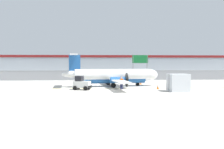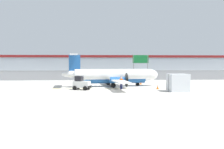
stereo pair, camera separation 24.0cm
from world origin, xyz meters
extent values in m
plane|color=#BCB7AD|center=(0.00, 0.00, 0.00)|extent=(140.00, 140.00, 0.00)
cube|color=yellow|center=(0.00, 2.00, 0.00)|extent=(84.00, 0.20, 0.01)
cube|color=gray|center=(0.00, 18.00, 1.00)|extent=(98.00, 0.04, 2.00)
cylinder|color=slate|center=(0.00, 18.00, 2.05)|extent=(98.00, 0.10, 0.10)
cube|color=#38383A|center=(0.00, 29.50, 0.06)|extent=(98.00, 17.00, 0.12)
cube|color=#A8B2BC|center=(0.00, 48.00, 3.25)|extent=(91.00, 8.00, 6.50)
cube|color=maroon|center=(0.00, 44.00, 6.10)|extent=(91.00, 0.20, 0.80)
cylinder|color=white|center=(1.29, 4.77, 1.75)|extent=(11.68, 3.34, 1.90)
ellipsoid|color=white|center=(7.30, 5.53, 1.75)|extent=(2.87, 2.13, 1.80)
ellipsoid|color=white|center=(-4.72, 4.00, 1.95)|extent=(3.36, 1.45, 1.05)
cylinder|color=#1E5193|center=(1.29, 4.77, 1.23)|extent=(10.45, 2.78, 1.48)
cube|color=white|center=(1.39, 4.78, 1.18)|extent=(3.61, 16.07, 0.18)
cylinder|color=#1E5193|center=(1.26, 7.38, 1.18)|extent=(2.30, 1.17, 0.90)
cone|color=black|center=(2.40, 7.53, 1.18)|extent=(0.50, 0.49, 0.44)
cylinder|color=#262626|center=(2.55, 7.55, 1.18)|extent=(0.30, 2.09, 2.10)
cylinder|color=#1E5193|center=(1.92, 2.23, 1.18)|extent=(2.30, 1.17, 0.90)
cone|color=black|center=(3.06, 2.37, 1.18)|extent=(0.50, 0.49, 0.44)
cylinder|color=#262626|center=(3.20, 2.39, 1.18)|extent=(0.30, 2.09, 2.10)
cube|color=#1E5193|center=(-4.43, 4.04, 3.30)|extent=(1.71, 0.39, 3.10)
cube|color=white|center=(-4.58, 4.02, 4.85)|extent=(1.70, 4.90, 0.14)
cylinder|color=#59595B|center=(5.32, 5.28, 0.79)|extent=(0.16, 0.16, 0.97)
cylinder|color=black|center=(5.32, 5.28, 0.30)|extent=(0.62, 0.29, 0.60)
cylinder|color=#59595B|center=(0.71, 6.92, 0.83)|extent=(0.16, 0.16, 0.90)
cylinder|color=black|center=(0.71, 6.92, 0.38)|extent=(0.78, 0.31, 0.76)
cylinder|color=#59595B|center=(1.27, 2.54, 0.83)|extent=(0.16, 0.16, 0.90)
cylinder|color=black|center=(1.27, 2.54, 0.38)|extent=(0.78, 0.31, 0.76)
cube|color=silver|center=(-3.10, 0.45, 0.73)|extent=(2.43, 1.72, 0.90)
cube|color=black|center=(-3.43, 0.56, 1.53)|extent=(1.16, 1.23, 0.70)
cube|color=black|center=(-2.00, 0.10, 0.43)|extent=(0.49, 1.10, 0.30)
cylinder|color=black|center=(-2.20, 0.80, 0.28)|extent=(0.59, 0.34, 0.56)
cylinder|color=black|center=(-2.57, -0.35, 0.28)|extent=(0.59, 0.34, 0.56)
cylinder|color=black|center=(-3.63, 1.26, 0.28)|extent=(0.59, 0.34, 0.56)
cylinder|color=black|center=(-3.99, 0.11, 0.28)|extent=(0.59, 0.34, 0.56)
cylinder|color=#191E4C|center=(2.38, 0.73, 0.42)|extent=(0.22, 0.22, 0.85)
cylinder|color=#191E4C|center=(2.21, 0.84, 0.42)|extent=(0.22, 0.22, 0.85)
cylinder|color=orange|center=(2.29, 0.78, 1.15)|extent=(0.47, 0.47, 0.60)
cylinder|color=orange|center=(2.48, 0.66, 1.18)|extent=(0.14, 0.14, 0.55)
cylinder|color=orange|center=(2.11, 0.90, 1.18)|extent=(0.14, 0.14, 0.55)
sphere|color=tan|center=(2.29, 0.78, 1.59)|extent=(0.22, 0.22, 0.22)
cube|color=silver|center=(9.26, -1.86, 1.10)|extent=(2.50, 2.12, 2.20)
cube|color=#333338|center=(9.26, -1.86, 1.10)|extent=(2.44, 0.21, 2.20)
cube|color=orange|center=(7.33, 0.64, 0.02)|extent=(0.36, 0.36, 0.04)
cone|color=orange|center=(7.33, 0.64, 0.34)|extent=(0.28, 0.28, 0.60)
cylinder|color=white|center=(7.33, 0.64, 0.42)|extent=(0.17, 0.17, 0.08)
cube|color=orange|center=(6.31, 7.72, 0.02)|extent=(0.36, 0.36, 0.04)
cone|color=orange|center=(6.31, 7.72, 0.34)|extent=(0.28, 0.28, 0.60)
cylinder|color=white|center=(6.31, 7.72, 0.42)|extent=(0.17, 0.17, 0.08)
cube|color=#B28C19|center=(-13.00, 25.69, 0.74)|extent=(4.35, 2.13, 0.80)
cube|color=#262D38|center=(-12.85, 25.71, 1.42)|extent=(2.35, 1.78, 0.56)
cylinder|color=black|center=(-14.29, 24.65, 0.42)|extent=(0.62, 0.26, 0.60)
cylinder|color=black|center=(-14.48, 26.44, 0.42)|extent=(0.62, 0.26, 0.60)
cylinder|color=black|center=(-11.51, 24.94, 0.42)|extent=(0.62, 0.26, 0.60)
cylinder|color=black|center=(-11.70, 26.73, 0.42)|extent=(0.62, 0.26, 0.60)
cube|color=#19662D|center=(-7.91, 27.81, 0.74)|extent=(4.40, 2.27, 0.80)
cube|color=#262D38|center=(-8.06, 27.83, 1.42)|extent=(2.40, 1.85, 0.56)
cylinder|color=black|center=(-6.40, 28.51, 0.42)|extent=(0.62, 0.28, 0.60)
cylinder|color=black|center=(-6.65, 26.73, 0.42)|extent=(0.62, 0.28, 0.60)
cylinder|color=black|center=(-9.17, 28.90, 0.42)|extent=(0.62, 0.28, 0.60)
cylinder|color=black|center=(-9.42, 27.12, 0.42)|extent=(0.62, 0.28, 0.60)
cube|color=#19662D|center=(0.39, 31.21, 0.74)|extent=(4.34, 2.07, 0.80)
cube|color=#262D38|center=(0.54, 31.22, 1.42)|extent=(2.33, 1.75, 0.56)
cylinder|color=black|center=(-0.92, 30.18, 0.42)|extent=(0.62, 0.25, 0.60)
cylinder|color=black|center=(-1.08, 31.98, 0.42)|extent=(0.62, 0.25, 0.60)
cylinder|color=black|center=(1.87, 30.43, 0.42)|extent=(0.62, 0.25, 0.60)
cylinder|color=black|center=(1.71, 32.23, 0.42)|extent=(0.62, 0.25, 0.60)
cube|color=gray|center=(7.22, 28.31, 0.74)|extent=(4.30, 1.95, 0.80)
cube|color=#262D38|center=(7.07, 28.30, 1.42)|extent=(2.29, 1.69, 0.56)
cylinder|color=black|center=(8.56, 29.30, 0.42)|extent=(0.61, 0.24, 0.60)
cylinder|color=black|center=(8.67, 27.50, 0.42)|extent=(0.61, 0.24, 0.60)
cylinder|color=black|center=(5.77, 29.13, 0.42)|extent=(0.61, 0.24, 0.60)
cylinder|color=black|center=(5.88, 27.33, 0.42)|extent=(0.61, 0.24, 0.60)
cube|color=slate|center=(13.00, 31.36, 0.74)|extent=(4.36, 2.14, 0.80)
cube|color=#262D38|center=(12.85, 31.35, 1.42)|extent=(2.35, 1.78, 0.56)
cylinder|color=black|center=(14.30, 32.40, 0.42)|extent=(0.62, 0.26, 0.60)
cylinder|color=black|center=(14.49, 30.62, 0.42)|extent=(0.62, 0.26, 0.60)
cylinder|color=black|center=(11.51, 32.11, 0.42)|extent=(0.62, 0.26, 0.60)
cylinder|color=black|center=(11.70, 30.32, 0.42)|extent=(0.62, 0.26, 0.60)
cylinder|color=slate|center=(6.91, 19.91, 2.75)|extent=(0.14, 0.14, 5.50)
cylinder|color=slate|center=(10.11, 19.91, 2.75)|extent=(0.14, 0.14, 5.50)
cube|color=#14662D|center=(8.51, 19.91, 4.60)|extent=(3.60, 0.10, 1.80)
camera|label=1|loc=(-0.80, -28.94, 3.44)|focal=35.00mm
camera|label=2|loc=(-0.56, -28.95, 3.44)|focal=35.00mm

